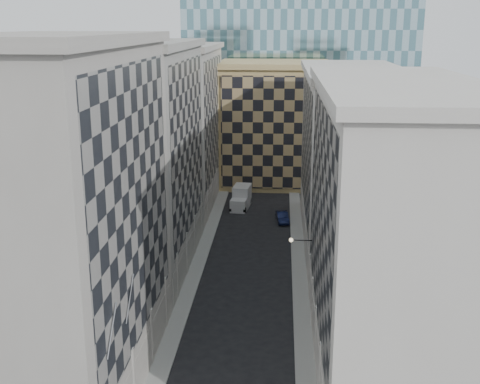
% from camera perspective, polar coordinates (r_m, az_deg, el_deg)
% --- Properties ---
extents(sidewalk_west, '(1.50, 100.00, 0.15)m').
position_cam_1_polar(sidewalk_west, '(60.79, -4.36, -7.82)').
color(sidewalk_west, gray).
rests_on(sidewalk_west, ground).
extents(sidewalk_east, '(1.50, 100.00, 0.15)m').
position_cam_1_polar(sidewalk_east, '(60.24, 5.67, -8.09)').
color(sidewalk_east, gray).
rests_on(sidewalk_east, ground).
extents(bldg_left_a, '(10.80, 22.80, 23.70)m').
position_cam_1_polar(bldg_left_a, '(40.73, -16.45, -2.74)').
color(bldg_left_a, '#9D978D').
rests_on(bldg_left_a, ground).
extents(bldg_left_b, '(10.80, 22.80, 22.70)m').
position_cam_1_polar(bldg_left_b, '(61.21, -9.40, 3.25)').
color(bldg_left_b, gray).
rests_on(bldg_left_b, ground).
extents(bldg_left_c, '(10.80, 22.80, 21.70)m').
position_cam_1_polar(bldg_left_c, '(82.48, -5.91, 6.19)').
color(bldg_left_c, '#9D978D').
rests_on(bldg_left_c, ground).
extents(bldg_right_a, '(10.80, 26.80, 20.70)m').
position_cam_1_polar(bldg_right_a, '(43.18, 14.05, -3.63)').
color(bldg_right_a, beige).
rests_on(bldg_right_a, ground).
extents(bldg_right_b, '(10.80, 28.80, 19.70)m').
position_cam_1_polar(bldg_right_b, '(69.10, 10.33, 3.36)').
color(bldg_right_b, beige).
rests_on(bldg_right_b, ground).
extents(tan_block, '(16.80, 14.80, 18.80)m').
position_cam_1_polar(tan_block, '(94.23, 3.25, 6.56)').
color(tan_block, tan).
rests_on(tan_block, ground).
extents(church_tower, '(7.20, 7.20, 51.50)m').
position_cam_1_polar(church_tower, '(107.24, 2.40, 17.06)').
color(church_tower, '#2C2722').
rests_on(church_tower, ground).
extents(flagpoles_left, '(0.10, 6.33, 2.33)m').
position_cam_1_polar(flagpoles_left, '(36.28, -11.19, -11.23)').
color(flagpoles_left, gray).
rests_on(flagpoles_left, ground).
extents(bracket_lamp, '(1.98, 0.36, 0.36)m').
position_cam_1_polar(bracket_lamp, '(52.36, 5.06, -4.56)').
color(bracket_lamp, black).
rests_on(bracket_lamp, ground).
extents(box_truck, '(2.74, 5.53, 2.92)m').
position_cam_1_polar(box_truck, '(82.09, 0.11, -0.62)').
color(box_truck, silver).
rests_on(box_truck, ground).
extents(dark_car, '(1.83, 4.06, 1.29)m').
position_cam_1_polar(dark_car, '(76.40, 4.04, -2.39)').
color(dark_car, '#0E1536').
rests_on(dark_car, ground).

